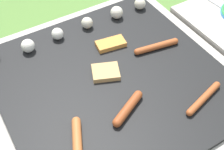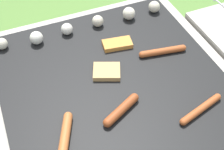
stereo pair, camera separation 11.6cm
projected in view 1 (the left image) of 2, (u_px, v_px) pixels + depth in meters
ground_plane at (112, 132)px, 1.45m from camera, size 14.00×14.00×0.00m
grill at (112, 108)px, 1.31m from camera, size 0.93×0.93×0.37m
sausage_front_center at (156, 46)px, 1.28m from camera, size 0.20×0.06×0.03m
sausage_mid_right at (204, 98)px, 1.10m from camera, size 0.19×0.07×0.02m
sausage_front_left at (128, 108)px, 1.06m from camera, size 0.16×0.09×0.03m
sausage_back_left at (77, 143)px, 0.97m from camera, size 0.10×0.18×0.03m
bread_slice_left at (106, 72)px, 1.18m from camera, size 0.13×0.12×0.02m
bread_slice_right at (111, 44)px, 1.29m from camera, size 0.13×0.08×0.02m
mushroom_row at (78, 26)px, 1.34m from camera, size 0.74×0.07×0.06m
fork_utensil at (209, 0)px, 1.52m from camera, size 0.03×0.20×0.01m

